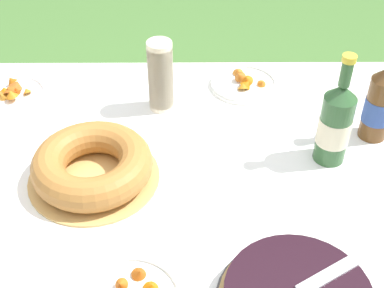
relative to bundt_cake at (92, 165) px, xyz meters
name	(u,v)px	position (x,y,z in m)	size (l,w,h in m)	color
garden_table	(171,204)	(0.19, -0.02, -0.11)	(1.68, 1.15, 0.76)	brown
tablecloth	(171,189)	(0.19, -0.02, -0.06)	(1.69, 1.16, 0.10)	white
bundt_cake	(92,165)	(0.00, 0.00, 0.00)	(0.33, 0.33, 0.09)	tan
cup_stack	(161,76)	(0.16, 0.31, 0.06)	(0.07, 0.07, 0.21)	beige
cider_bottle_green	(335,123)	(0.60, 0.08, 0.07)	(0.08, 0.08, 0.31)	#2D562D
cider_bottle_amber	(380,103)	(0.74, 0.17, 0.07)	(0.08, 0.08, 0.30)	brown
snack_plate_near	(244,83)	(0.41, 0.41, -0.03)	(0.21, 0.21, 0.06)	white
snack_plate_right	(8,95)	(-0.31, 0.35, -0.03)	(0.23, 0.23, 0.06)	white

